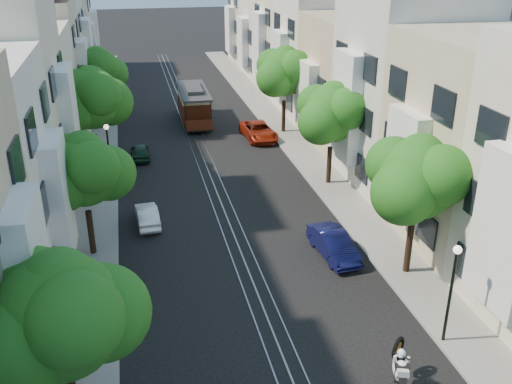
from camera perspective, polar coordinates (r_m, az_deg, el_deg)
ground at (r=42.66m, az=-5.58°, el=4.10°), size 200.00×200.00×0.00m
sidewalk_east at (r=44.04m, az=3.83°, el=4.88°), size 2.50×80.00×0.12m
sidewalk_west at (r=42.45m, az=-15.34°, el=3.32°), size 2.50×80.00×0.12m
rail_left at (r=42.60m, az=-6.32°, el=4.05°), size 0.06×80.00×0.02m
rail_slot at (r=42.66m, az=-5.59°, el=4.11°), size 0.06×80.00×0.02m
rail_right at (r=42.72m, az=-4.85°, el=4.17°), size 0.06×80.00×0.02m
lane_line at (r=42.66m, az=-5.58°, el=4.10°), size 0.08×80.00×0.01m
townhouses_east at (r=44.10m, az=9.94°, el=11.52°), size 7.75×72.00×12.00m
townhouses_west at (r=41.49m, az=-22.54°, el=9.16°), size 7.75×72.00×11.76m
tree_e_b at (r=25.92m, az=15.95°, el=1.15°), size 4.93×4.08×6.68m
tree_e_c at (r=35.42m, az=7.70°, el=7.68°), size 4.84×3.99×6.52m
tree_e_d at (r=45.52m, az=2.95°, el=11.81°), size 5.01×4.16×6.85m
tree_w_a at (r=17.04m, az=-18.87°, el=-11.91°), size 4.93×4.08×6.68m
tree_w_b at (r=27.82m, az=-16.78°, el=1.87°), size 4.72×3.87×6.27m
tree_w_c at (r=38.10m, az=-16.10°, el=8.85°), size 5.13×4.28×7.09m
tree_w_d at (r=48.91m, az=-15.56°, el=11.52°), size 4.84×3.99×6.52m
lamp_east at (r=22.50m, az=19.07°, el=-8.31°), size 0.32×0.32×4.16m
lamp_west at (r=35.83m, az=-14.54°, el=4.37°), size 0.32×0.32×4.16m
sportbike_rider at (r=20.92m, az=14.23°, el=-16.82°), size 1.09×2.11×1.70m
cable_car at (r=49.29m, az=-6.24°, el=8.86°), size 2.44×7.50×2.87m
parked_car_e_mid at (r=28.42m, az=7.77°, el=-5.19°), size 1.69×3.99×1.28m
parked_car_e_far at (r=44.96m, az=0.25°, el=6.13°), size 2.52×4.83×1.30m
parked_car_w_mid at (r=31.81m, az=-10.82°, el=-2.31°), size 1.32×3.30×1.07m
parked_car_w_far at (r=41.62m, az=-11.53°, el=4.01°), size 1.35×3.24×1.10m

